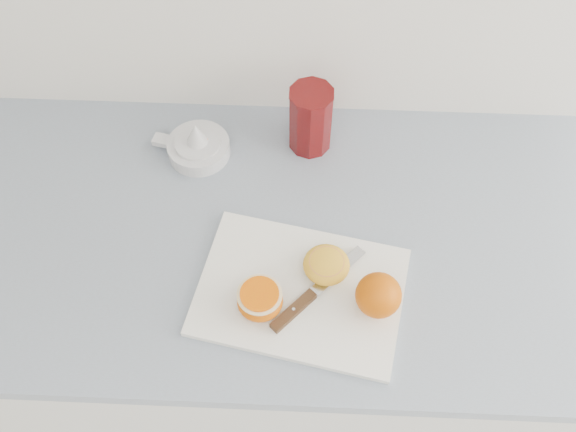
{
  "coord_description": "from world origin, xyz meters",
  "views": [
    {
      "loc": [
        0.26,
        1.08,
        1.88
      ],
      "look_at": [
        0.23,
        1.68,
        0.96
      ],
      "focal_mm": 40.0,
      "sensor_mm": 36.0,
      "label": 1
    }
  ],
  "objects_px": {
    "counter": "(281,328)",
    "cutting_board": "(300,291)",
    "citrus_juicer": "(198,146)",
    "red_tumbler": "(310,121)",
    "half_orange": "(260,300)"
  },
  "relations": [
    {
      "from": "half_orange",
      "to": "citrus_juicer",
      "type": "relative_size",
      "value": 0.49
    },
    {
      "from": "counter",
      "to": "red_tumbler",
      "type": "height_order",
      "value": "red_tumbler"
    },
    {
      "from": "red_tumbler",
      "to": "counter",
      "type": "bearing_deg",
      "value": -104.03
    },
    {
      "from": "counter",
      "to": "cutting_board",
      "type": "height_order",
      "value": "cutting_board"
    },
    {
      "from": "counter",
      "to": "half_orange",
      "type": "xyz_separation_m",
      "value": [
        -0.02,
        -0.16,
        0.48
      ]
    },
    {
      "from": "cutting_board",
      "to": "red_tumbler",
      "type": "distance_m",
      "value": 0.34
    },
    {
      "from": "cutting_board",
      "to": "red_tumbler",
      "type": "relative_size",
      "value": 2.44
    },
    {
      "from": "red_tumbler",
      "to": "cutting_board",
      "type": "bearing_deg",
      "value": -91.35
    },
    {
      "from": "citrus_juicer",
      "to": "cutting_board",
      "type": "bearing_deg",
      "value": -54.89
    },
    {
      "from": "cutting_board",
      "to": "citrus_juicer",
      "type": "relative_size",
      "value": 2.22
    },
    {
      "from": "citrus_juicer",
      "to": "counter",
      "type": "bearing_deg",
      "value": -45.85
    },
    {
      "from": "citrus_juicer",
      "to": "red_tumbler",
      "type": "xyz_separation_m",
      "value": [
        0.22,
        0.03,
        0.04
      ]
    },
    {
      "from": "counter",
      "to": "citrus_juicer",
      "type": "height_order",
      "value": "citrus_juicer"
    },
    {
      "from": "half_orange",
      "to": "red_tumbler",
      "type": "bearing_deg",
      "value": 78.65
    },
    {
      "from": "cutting_board",
      "to": "citrus_juicer",
      "type": "height_order",
      "value": "citrus_juicer"
    }
  ]
}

